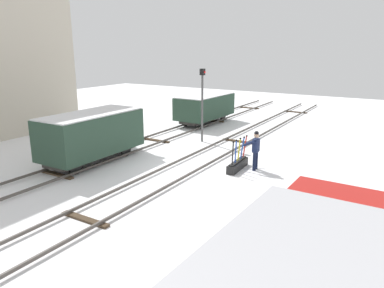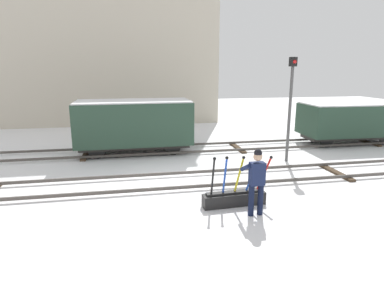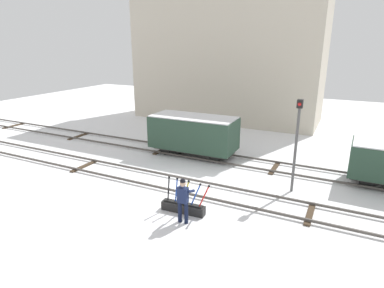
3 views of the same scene
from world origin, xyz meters
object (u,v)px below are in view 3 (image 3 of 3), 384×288
object	(u,v)px
switch_lever_frame	(183,206)
rail_worker	(183,198)
freight_car_far_end	(193,133)
signal_post	(297,138)

from	to	relation	value
switch_lever_frame	rail_worker	world-z (taller)	rail_worker
freight_car_far_end	rail_worker	bearing A→B (deg)	-67.36
freight_car_far_end	switch_lever_frame	bearing A→B (deg)	-67.85
signal_post	switch_lever_frame	bearing A→B (deg)	-132.26
switch_lever_frame	rail_worker	distance (m)	1.07
rail_worker	freight_car_far_end	bearing A→B (deg)	109.96
signal_post	freight_car_far_end	xyz separation A→B (m)	(-6.17, 2.45, -1.17)
signal_post	freight_car_far_end	distance (m)	6.74
switch_lever_frame	freight_car_far_end	distance (m)	6.96
rail_worker	signal_post	distance (m)	5.76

